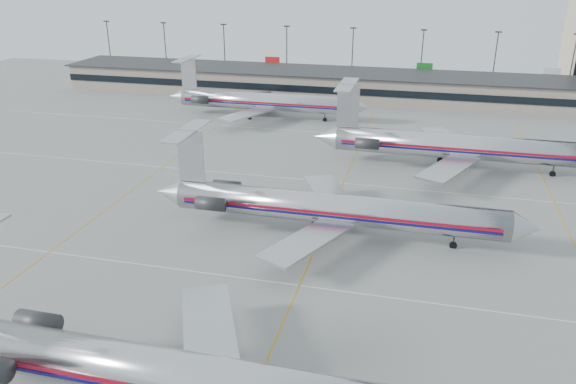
% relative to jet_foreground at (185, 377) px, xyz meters
% --- Properties ---
extents(ground, '(260.00, 260.00, 0.00)m').
position_rel_jet_foreground_xyz_m(ground, '(3.98, 9.71, -3.64)').
color(ground, gray).
rests_on(ground, ground).
extents(apron_markings, '(160.00, 0.15, 0.02)m').
position_rel_jet_foreground_xyz_m(apron_markings, '(3.98, 19.71, -3.63)').
color(apron_markings, silver).
rests_on(apron_markings, ground).
extents(terminal, '(162.00, 17.00, 6.25)m').
position_rel_jet_foreground_xyz_m(terminal, '(3.98, 107.68, -0.48)').
color(terminal, gray).
rests_on(terminal, ground).
extents(light_mast_row, '(163.60, 0.40, 15.28)m').
position_rel_jet_foreground_xyz_m(light_mast_row, '(3.98, 121.71, 4.94)').
color(light_mast_row, '#38383D').
rests_on(light_mast_row, ground).
extents(jet_foreground, '(47.93, 28.22, 12.55)m').
position_rel_jet_foreground_xyz_m(jet_foreground, '(0.00, 0.00, 0.00)').
color(jet_foreground, silver).
rests_on(jet_foreground, ground).
extents(jet_second_row, '(47.14, 27.76, 12.34)m').
position_rel_jet_foreground_xyz_m(jet_second_row, '(4.71, 32.20, -0.06)').
color(jet_second_row, silver).
rests_on(jet_second_row, ground).
extents(jet_third_row, '(48.16, 29.62, 13.17)m').
position_rel_jet_foreground_xyz_m(jet_third_row, '(20.52, 60.67, 0.18)').
color(jet_third_row, silver).
rests_on(jet_third_row, ground).
extents(jet_back_row, '(44.48, 27.36, 12.16)m').
position_rel_jet_foreground_xyz_m(jet_back_row, '(-19.12, 84.01, -0.11)').
color(jet_back_row, silver).
rests_on(jet_back_row, ground).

